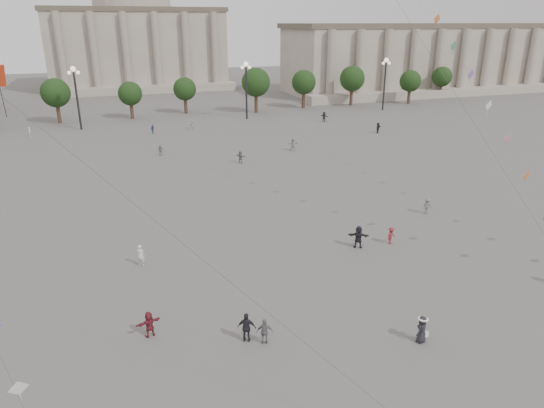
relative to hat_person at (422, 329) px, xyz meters
name	(u,v)px	position (x,y,z in m)	size (l,w,h in m)	color
ground	(344,358)	(-4.92, 0.14, -0.89)	(360.00, 360.00, 0.00)	#54524F
hall_east	(435,58)	(70.08, 94.03, 7.54)	(84.00, 26.22, 17.20)	gray
hall_central	(135,34)	(-4.92, 129.36, 13.34)	(48.30, 34.30, 35.50)	gray
tree_row	(161,89)	(-4.92, 78.14, 4.50)	(137.12, 5.12, 8.00)	#3A281D
lamp_post_mid_west	(75,86)	(-19.92, 70.14, 6.46)	(2.00, 0.90, 10.65)	#262628
lamp_post_mid_east	(246,80)	(10.08, 70.14, 6.46)	(2.00, 0.90, 10.65)	#262628
lamp_post_far_east	(385,74)	(40.08, 70.14, 6.46)	(2.00, 0.90, 10.65)	#262628
person_crowd_0	(153,129)	(-8.52, 62.78, -0.14)	(0.88, 0.37, 1.50)	navy
person_crowd_3	(358,237)	(2.68, 12.49, 0.07)	(1.77, 0.56, 1.91)	#222227
person_crowd_4	(192,124)	(-1.70, 64.03, -0.03)	(1.59, 0.51, 1.71)	silver
person_crowd_6	(427,206)	(12.68, 17.01, -0.07)	(1.06, 0.61, 1.65)	slate
person_crowd_7	(293,144)	(9.47, 44.40, 0.03)	(1.71, 0.54, 1.84)	#ADADA9
person_crowd_8	(391,236)	(5.65, 12.22, -0.14)	(0.97, 0.56, 1.50)	maroon
person_crowd_9	(378,128)	(27.35, 50.70, 0.00)	(1.64, 0.52, 1.77)	black
person_crowd_10	(30,132)	(-27.64, 66.72, -0.09)	(0.59, 0.38, 1.61)	silver
person_crowd_12	(241,157)	(0.49, 40.55, -0.06)	(1.54, 0.49, 1.66)	slate
person_crowd_13	(141,255)	(-14.60, 15.15, -0.02)	(0.64, 0.42, 1.74)	silver
person_crowd_16	(160,150)	(-9.07, 47.83, -0.13)	(0.89, 0.37, 1.51)	slate
person_crowd_18	(324,117)	(23.01, 62.77, 0.02)	(1.70, 0.54, 1.83)	#222328
tourist_1	(247,328)	(-9.61, 3.41, 0.04)	(1.09, 0.46, 1.87)	black
tourist_2	(149,324)	(-14.92, 5.81, -0.08)	(1.51, 0.48, 1.63)	maroon
tourist_3	(265,332)	(-8.68, 2.87, -0.08)	(0.94, 0.39, 1.61)	slate
hat_person	(422,329)	(0.00, 0.00, 0.00)	(0.99, 0.87, 1.70)	black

